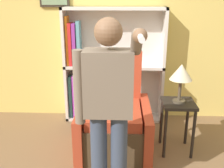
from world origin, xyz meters
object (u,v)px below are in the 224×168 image
bookcase (104,67)px  side_table (178,113)px  armchair (115,121)px  person_standing (108,104)px  table_lamp (181,74)px

bookcase → side_table: bearing=-42.9°
armchair → bookcase: bearing=102.9°
bookcase → armchair: bearing=-77.1°
person_standing → side_table: size_ratio=2.60×
armchair → person_standing: (-0.02, -0.88, 0.60)m
bookcase → armchair: 1.00m
armchair → person_standing: bearing=-91.6°
armchair → side_table: size_ratio=1.84×
armchair → table_lamp: (0.76, -0.03, 0.63)m
bookcase → person_standing: size_ratio=1.01×
armchair → side_table: bearing=-1.9°
armchair → table_lamp: 0.99m
bookcase → armchair: size_ratio=1.42×
bookcase → table_lamp: bearing=-42.9°
bookcase → person_standing: bearing=-84.3°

